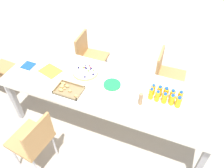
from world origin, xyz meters
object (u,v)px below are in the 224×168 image
Objects in this scene: chair_near_right at (89,55)px; chair_far_right at (34,139)px; juice_bottle_9 at (151,94)px; napkin_stack at (28,66)px; juice_bottle_7 at (165,98)px; snack_tray at (68,89)px; juice_bottle_2 at (166,93)px; cardboard_tube at (141,99)px; chair_near_left at (166,73)px; party_table at (107,90)px; fruit_pizza at (86,72)px; juice_bottle_1 at (172,95)px; juice_bottle_5 at (178,102)px; juice_bottle_6 at (172,100)px; juice_bottle_0 at (180,97)px; paper_folder at (50,71)px; juice_bottle_4 at (153,90)px; juice_bottle_3 at (159,91)px; juice_bottle_8 at (157,96)px; plate_stack at (112,85)px.

chair_far_right is (-0.11, 1.59, 0.00)m from chair_near_right.
juice_bottle_9 is 1.63m from napkin_stack.
juice_bottle_7 is 0.43× the size of snack_tray.
juice_bottle_2 is (-1.19, -0.91, 0.31)m from chair_far_right.
chair_near_left is at bearing -98.72° from cardboard_tube.
party_table is 0.68m from juice_bottle_7.
napkin_stack is at bearing 1.42° from juice_bottle_9.
fruit_pizza reaches higher than snack_tray.
juice_bottle_7 is (0.07, 0.08, -0.00)m from juice_bottle_1.
juice_bottle_5 is (-1.46, 0.76, 0.30)m from chair_near_right.
juice_bottle_6 reaches higher than fruit_pizza.
juice_bottle_9 is 1.00× the size of napkin_stack.
chair_far_right is 5.52× the size of juice_bottle_0.
juice_bottle_0 is 0.58× the size of paper_folder.
juice_bottle_4 is (-0.52, -0.09, 0.12)m from party_table.
juice_bottle_2 is at bearing 179.49° from juice_bottle_3.
juice_bottle_5 is at bearing 178.81° from juice_bottle_9.
juice_bottle_3 is 1.07× the size of juice_bottle_7.
juice_bottle_9 reaches higher than juice_bottle_6.
party_table is at bearing -14.33° from cardboard_tube.
chair_near_right reaches higher than paper_folder.
chair_near_left is 1.43m from snack_tray.
napkin_stack is at bearing 3.23° from paper_folder.
juice_bottle_8 is at bearing 131.02° from juice_bottle_4.
party_table is 0.39m from fruit_pizza.
juice_bottle_7 is (-0.08, 0.08, -0.00)m from juice_bottle_3.
cardboard_tube is at bearing 175.12° from paper_folder.
party_table is 0.47m from snack_tray.
plate_stack is at bearing -2.79° from juice_bottle_5.
juice_bottle_0 is at bearing -176.52° from paper_folder.
paper_folder is at bearing 0.69° from juice_bottle_7.
plate_stack is at bearing 3.23° from juice_bottle_0.
paper_folder is (1.38, 0.01, -0.06)m from juice_bottle_8.
fruit_pizza is at bearing -2.95° from juice_bottle_2.
paper_folder is at bearing -4.88° from cardboard_tube.
party_table is at bearing 48.16° from plate_stack.
juice_bottle_4 is (0.22, 0.00, 0.00)m from juice_bottle_1.
chair_near_right is 5.52× the size of juice_bottle_9.
juice_bottle_0 is at bearing -179.52° from juice_bottle_4.
snack_tray is at bearing 16.22° from juice_bottle_2.
juice_bottle_6 is (-1.27, -0.84, 0.30)m from chair_far_right.
juice_bottle_7 is (0.15, 0.08, -0.01)m from juice_bottle_0.
juice_bottle_4 is 0.11m from juice_bottle_8.
snack_tray is at bearing 13.13° from juice_bottle_8.
paper_folder is (1.22, -0.10, -0.08)m from cardboard_tube.
snack_tray is at bearing 18.65° from juice_bottle_4.
juice_bottle_7 reaches higher than party_table.
juice_bottle_5 reaches higher than fruit_pizza.
juice_bottle_5 is at bearing -179.42° from party_table.
juice_bottle_9 is 0.58× the size of paper_folder.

